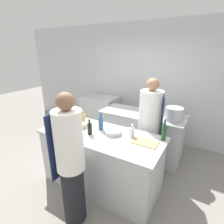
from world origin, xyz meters
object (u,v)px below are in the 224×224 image
at_px(stockpot, 174,114).
at_px(chef_at_stove, 150,129).
at_px(bottle_wine, 79,115).
at_px(bottle_vinegar, 164,132).
at_px(bottle_sauce, 83,118).
at_px(bottle_water, 132,132).
at_px(chef_at_prep_near, 71,162).
at_px(bowl_prep_small, 79,125).
at_px(bottle_olive_oil, 101,123).
at_px(oven_range, 101,114).
at_px(bowl_mixing_large, 113,132).
at_px(bottle_cooking_oil, 90,128).

bearing_deg(stockpot, chef_at_stove, -123.66).
bearing_deg(stockpot, bottle_wine, -149.25).
relative_size(bottle_vinegar, bottle_sauce, 1.40).
bearing_deg(bottle_water, chef_at_stove, 80.15).
height_order(bottle_sauce, bottle_water, bottle_sauce).
bearing_deg(chef_at_prep_near, bottle_wine, 33.48).
distance_m(bottle_wine, bowl_prep_small, 0.33).
bearing_deg(bottle_olive_oil, bottle_sauce, 171.46).
height_order(bottle_olive_oil, bottle_wine, bottle_olive_oil).
relative_size(bottle_sauce, stockpot, 0.72).
bearing_deg(chef_at_stove, oven_range, -135.69).
bearing_deg(chef_at_stove, bottle_olive_oil, -62.56).
xyz_separation_m(chef_at_prep_near, bottle_vinegar, (0.83, 1.02, 0.18)).
bearing_deg(stockpot, oven_range, 164.00).
bearing_deg(chef_at_prep_near, bowl_prep_small, 32.46).
height_order(oven_range, bowl_prep_small, bowl_prep_small).
height_order(bottle_wine, bowl_mixing_large, bottle_wine).
bearing_deg(oven_range, bowl_prep_small, -67.20).
distance_m(oven_range, bottle_olive_oil, 2.01).
distance_m(bottle_olive_oil, bottle_water, 0.54).
height_order(oven_range, chef_at_prep_near, chef_at_prep_near).
height_order(bottle_wine, bowl_prep_small, bottle_wine).
height_order(bottle_olive_oil, bottle_cooking_oil, bottle_olive_oil).
bearing_deg(bottle_cooking_oil, chef_at_prep_near, -73.45).
height_order(bottle_cooking_oil, bowl_prep_small, bottle_cooking_oil).
height_order(oven_range, bottle_olive_oil, bottle_olive_oil).
relative_size(bottle_olive_oil, bowl_prep_small, 1.15).
relative_size(chef_at_prep_near, bottle_wine, 7.30).
relative_size(chef_at_prep_near, bottle_cooking_oil, 7.31).
xyz_separation_m(bottle_wine, stockpot, (1.49, 0.89, 0.03)).
bearing_deg(bowl_prep_small, bottle_vinegar, 11.87).
bearing_deg(bottle_cooking_oil, bottle_water, 23.30).
distance_m(bottle_sauce, stockpot, 1.65).
xyz_separation_m(chef_at_prep_near, chef_at_stove, (0.49, 1.43, -0.01)).
height_order(bottle_olive_oil, bottle_vinegar, bottle_vinegar).
relative_size(chef_at_stove, bottle_wine, 7.28).
height_order(chef_at_stove, bowl_mixing_large, chef_at_stove).
bearing_deg(stockpot, bottle_sauce, -144.70).
bearing_deg(bottle_sauce, bowl_prep_small, -73.15).
distance_m(chef_at_stove, bottle_wine, 1.29).
xyz_separation_m(oven_range, bottle_vinegar, (2.06, -1.44, 0.57)).
bearing_deg(oven_range, bowl_mixing_large, -50.57).
xyz_separation_m(chef_at_stove, bottle_sauce, (-1.05, -0.51, 0.16)).
distance_m(bottle_vinegar, bottle_water, 0.46).
distance_m(bottle_water, bowl_mixing_large, 0.29).
distance_m(chef_at_stove, bottle_cooking_oil, 1.07).
bearing_deg(bottle_wine, bottle_sauce, -25.50).
height_order(oven_range, bottle_cooking_oil, bottle_cooking_oil).
xyz_separation_m(chef_at_stove, bottle_water, (-0.10, -0.55, 0.15)).
xyz_separation_m(bowl_mixing_large, stockpot, (0.67, 1.06, 0.09)).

